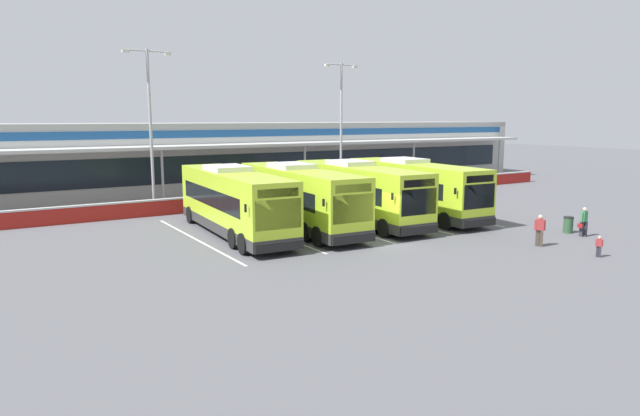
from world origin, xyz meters
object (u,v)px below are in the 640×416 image
pedestrian_in_dark_coat (540,229)px  coach_bus_left_centre (299,199)px  lamp_post_centre (341,120)px  litter_bin (568,225)px  pedestrian_with_handbag (584,221)px  lamp_post_west (150,120)px  coach_bus_right_centre (413,189)px  coach_bus_leftmost (234,203)px  pedestrian_child (599,246)px  coach_bus_centre (358,194)px

pedestrian_in_dark_coat → coach_bus_left_centre: bearing=127.8°
lamp_post_centre → litter_bin: (1.42, -20.86, -5.82)m
pedestrian_with_handbag → pedestrian_in_dark_coat: same height
lamp_post_west → litter_bin: bearing=-48.0°
coach_bus_right_centre → pedestrian_in_dark_coat: bearing=-92.7°
coach_bus_leftmost → lamp_post_west: 11.27m
pedestrian_child → coach_bus_centre: bearing=107.9°
coach_bus_right_centre → lamp_post_west: lamp_post_west is taller
pedestrian_in_dark_coat → coach_bus_centre: bearing=110.5°
coach_bus_centre → pedestrian_child: bearing=-72.1°
coach_bus_centre → lamp_post_centre: (6.70, 11.80, 4.50)m
pedestrian_in_dark_coat → lamp_post_centre: lamp_post_centre is taller
coach_bus_right_centre → pedestrian_with_handbag: size_ratio=7.58×
coach_bus_right_centre → lamp_post_west: bearing=142.1°
coach_bus_leftmost → pedestrian_with_handbag: 19.22m
lamp_post_west → pedestrian_with_handbag: bearing=-49.8°
pedestrian_with_handbag → lamp_post_centre: 22.61m
pedestrian_child → lamp_post_centre: (2.41, 25.06, 5.75)m
lamp_post_centre → lamp_post_west: bearing=-176.2°
pedestrian_in_dark_coat → coach_bus_leftmost: bearing=137.7°
coach_bus_leftmost → litter_bin: coach_bus_leftmost is taller
pedestrian_in_dark_coat → litter_bin: size_ratio=1.74×
coach_bus_centre → pedestrian_with_handbag: size_ratio=7.58×
coach_bus_centre → lamp_post_centre: 14.29m
litter_bin → pedestrian_child: bearing=-132.4°
coach_bus_centre → coach_bus_right_centre: 4.34m
coach_bus_left_centre → lamp_post_west: bearing=117.3°
lamp_post_west → coach_bus_leftmost: bearing=-81.0°
coach_bus_leftmost → coach_bus_right_centre: size_ratio=1.00×
coach_bus_left_centre → pedestrian_child: bearing=-57.5°
coach_bus_leftmost → lamp_post_centre: lamp_post_centre is taller
lamp_post_west → pedestrian_child: bearing=-59.8°
coach_bus_centre → pedestrian_with_handbag: bearing=-52.0°
coach_bus_leftmost → lamp_post_west: bearing=99.0°
pedestrian_in_dark_coat → pedestrian_child: size_ratio=1.61×
coach_bus_left_centre → pedestrian_child: size_ratio=12.23×
pedestrian_with_handbag → litter_bin: 1.14m
coach_bus_right_centre → pedestrian_in_dark_coat: size_ratio=7.58×
coach_bus_centre → pedestrian_with_handbag: (7.90, -10.12, -0.93)m
coach_bus_left_centre → lamp_post_centre: 16.64m
coach_bus_centre → lamp_post_centre: lamp_post_centre is taller
lamp_post_centre → coach_bus_leftmost: bearing=-142.6°
coach_bus_centre → coach_bus_leftmost: bearing=176.4°
coach_bus_left_centre → litter_bin: coach_bus_left_centre is taller
coach_bus_left_centre → coach_bus_centre: 4.20m
coach_bus_left_centre → pedestrian_child: coach_bus_left_centre is taller
coach_bus_left_centre → coach_bus_right_centre: (8.54, -0.26, 0.00)m
pedestrian_with_handbag → pedestrian_in_dark_coat: 4.05m
coach_bus_left_centre → coach_bus_centre: size_ratio=1.00×
pedestrian_in_dark_coat → litter_bin: (4.26, 1.28, -0.41)m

